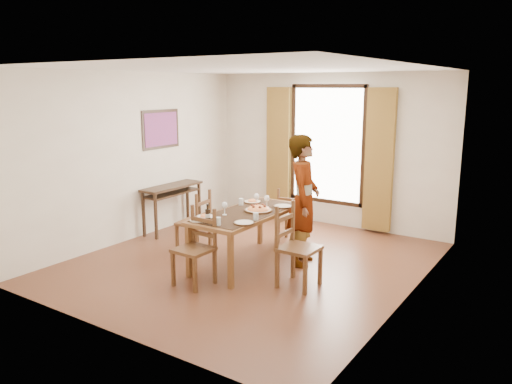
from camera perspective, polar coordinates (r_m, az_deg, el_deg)
The scene contains 22 objects.
ground at distance 7.22m, azimuth -0.71°, elevation -8.00°, with size 5.00×5.00×0.00m, color #462316.
room_shell at distance 6.95m, azimuth -0.18°, elevation 4.35°, with size 4.60×5.10×2.74m.
console_table at distance 8.71m, azimuth -9.57°, elevation 0.02°, with size 0.38×1.20×0.80m.
dining_table at distance 6.96m, azimuth -1.02°, elevation -2.83°, with size 0.80×1.83×0.76m.
chair_west at distance 7.60m, azimuth -6.96°, elevation -3.58°, with size 0.46×0.46×0.94m.
chair_north at distance 8.00m, azimuth 4.09°, elevation -2.88°, with size 0.44×0.44×0.90m.
chair_south at distance 6.36m, azimuth -6.93°, elevation -6.55°, with size 0.45×0.45×0.98m.
chair_east at distance 6.27m, azimuth 4.65°, elevation -6.48°, with size 0.47×0.47×1.04m.
man at distance 6.95m, azimuth 5.44°, elevation -0.97°, with size 0.64×0.78×1.83m, color #919399.
plate_sw at distance 6.66m, azimuth -5.77°, elevation -2.71°, with size 0.27×0.27×0.05m, color silver, non-canonical shape.
plate_se at distance 6.35m, azimuth -1.37°, elevation -3.39°, with size 0.27×0.27×0.05m, color silver, non-canonical shape.
plate_nw at distance 7.49m, azimuth -0.41°, elevation -1.00°, with size 0.27×0.27×0.05m, color silver, non-canonical shape.
plate_ne at distance 7.22m, azimuth 3.07°, elevation -1.51°, with size 0.27×0.27×0.05m, color silver, non-canonical shape.
pasta_platter at distance 6.97m, azimuth 0.28°, elevation -1.81°, with size 0.40×0.40×0.10m, color #D05A1A, non-canonical shape.
caprese_plate at distance 6.52m, azimuth -6.71°, elevation -3.12°, with size 0.20×0.20×0.04m, color silver, non-canonical shape.
wine_glass_a at distance 6.76m, azimuth -3.62°, elevation -1.88°, with size 0.08×0.08×0.18m, color white, non-canonical shape.
wine_glass_b at distance 7.17m, azimuth 1.24°, elevation -1.06°, with size 0.08×0.08×0.18m, color white, non-canonical shape.
wine_glass_c at distance 7.27m, azimuth 0.04°, elevation -0.87°, with size 0.08×0.08×0.18m, color white, non-canonical shape.
tumbler_a at distance 6.51m, azimuth -0.04°, elevation -2.80°, with size 0.07×0.07×0.10m, color silver.
tumbler_b at distance 7.33m, azimuth -1.73°, elevation -1.11°, with size 0.07×0.07×0.10m, color silver.
tumbler_c at distance 6.30m, azimuth -4.36°, elevation -3.35°, with size 0.07×0.07×0.10m, color silver.
wine_bottle at distance 6.38m, azimuth -5.54°, elevation -2.47°, with size 0.07×0.07×0.25m, color black, non-canonical shape.
Camera 1 is at (3.82, -5.60, 2.47)m, focal length 35.00 mm.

